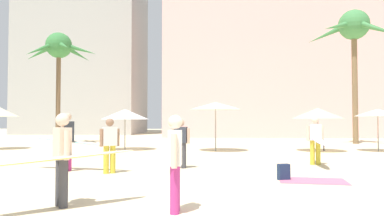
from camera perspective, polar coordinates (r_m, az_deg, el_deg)
ground at (r=6.23m, az=0.92°, el=-16.53°), size 120.00×120.00×0.00m
hotel_pink at (r=37.69m, az=14.95°, el=7.63°), size 24.25×8.34×15.61m
palm_tree_far_left at (r=27.23m, az=24.22°, el=10.99°), size 5.98×5.97×9.06m
palm_tree_left at (r=26.95m, az=-20.26°, el=8.52°), size 5.23×4.75×7.66m
cafe_umbrella_0 at (r=19.38m, az=19.25°, el=-0.80°), size 2.53×2.53×2.19m
cafe_umbrella_1 at (r=18.49m, az=3.74°, el=0.34°), size 2.61×2.61×2.49m
cafe_umbrella_2 at (r=19.60m, az=-10.53°, el=-0.98°), size 2.55×2.55×2.16m
cafe_umbrella_3 at (r=20.52m, az=27.28°, el=-0.65°), size 2.23×2.23×2.15m
beach_towel at (r=9.98m, az=18.53°, el=-10.85°), size 1.80×1.24×0.01m
backpack at (r=9.94m, az=14.24°, el=-9.80°), size 0.34×0.31×0.42m
person_near_right at (r=6.92m, az=-20.26°, el=-7.22°), size 2.56×2.08×1.70m
person_mid_left at (r=11.94m, az=-18.84°, el=-4.83°), size 3.20×1.03×1.80m
person_mid_center at (r=13.42m, az=19.00°, el=-4.63°), size 0.60×2.65×1.69m
person_far_left at (r=11.02m, az=-12.88°, el=-5.43°), size 0.56×0.41×1.63m
person_far_right at (r=6.22m, az=-2.68°, el=-8.07°), size 0.25×0.60×1.66m
person_mid_right at (r=11.90m, az=-1.78°, el=-5.26°), size 0.61×0.29×1.61m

